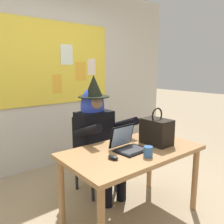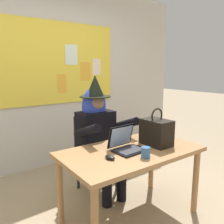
# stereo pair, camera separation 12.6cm
# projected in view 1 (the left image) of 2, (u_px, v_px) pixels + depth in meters

# --- Properties ---
(wall_back_bulletin) EXTENTS (5.27, 1.95, 2.74)m
(wall_back_bulletin) POSITION_uv_depth(u_px,v_px,m) (37.00, 75.00, 3.31)
(wall_back_bulletin) COLOR beige
(wall_back_bulletin) RESTS_ON ground
(desk_main) EXTENTS (1.34, 0.78, 0.72)m
(desk_main) POSITION_uv_depth(u_px,v_px,m) (132.00, 158.00, 2.24)
(desk_main) COLOR #A37547
(desk_main) RESTS_ON ground
(chair_at_desk) EXTENTS (0.42, 0.42, 0.91)m
(chair_at_desk) POSITION_uv_depth(u_px,v_px,m) (92.00, 148.00, 2.84)
(chair_at_desk) COLOR black
(chair_at_desk) RESTS_ON ground
(person_costumed) EXTENTS (0.60, 0.65, 1.40)m
(person_costumed) POSITION_uv_depth(u_px,v_px,m) (97.00, 128.00, 2.69)
(person_costumed) COLOR black
(person_costumed) RESTS_ON ground
(laptop) EXTENTS (0.31, 0.29, 0.23)m
(laptop) POSITION_uv_depth(u_px,v_px,m) (128.00, 144.00, 2.21)
(laptop) COLOR black
(laptop) RESTS_ON desk_main
(computer_mouse) EXTENTS (0.07, 0.11, 0.03)m
(computer_mouse) POSITION_uv_depth(u_px,v_px,m) (113.00, 157.00, 1.98)
(computer_mouse) COLOR black
(computer_mouse) RESTS_ON desk_main
(handbag) EXTENTS (0.20, 0.30, 0.38)m
(handbag) POSITION_uv_depth(u_px,v_px,m) (156.00, 131.00, 2.36)
(handbag) COLOR black
(handbag) RESTS_ON desk_main
(coffee_mug) EXTENTS (0.08, 0.08, 0.09)m
(coffee_mug) POSITION_uv_depth(u_px,v_px,m) (148.00, 152.00, 2.02)
(coffee_mug) COLOR #336099
(coffee_mug) RESTS_ON desk_main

